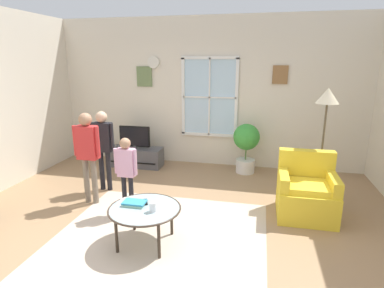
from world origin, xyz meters
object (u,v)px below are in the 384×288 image
(tv_stand, at_px, (136,157))
(cup, at_px, (153,207))
(potted_plant_by_window, at_px, (246,143))
(book_stack, at_px, (134,203))
(floor_lamp, at_px, (327,108))
(person_black_shirt, at_px, (103,142))
(television, at_px, (135,137))
(remote_near_books, at_px, (146,202))
(remote_near_cup, at_px, (142,204))
(coffee_table, at_px, (145,210))
(person_red_shirt, at_px, (88,148))
(person_pink_shirt, at_px, (126,167))
(armchair, at_px, (306,193))

(tv_stand, relative_size, cup, 9.95)
(tv_stand, distance_m, potted_plant_by_window, 2.25)
(book_stack, height_order, floor_lamp, floor_lamp)
(cup, relative_size, person_black_shirt, 0.08)
(television, height_order, remote_near_books, television)
(floor_lamp, bearing_deg, remote_near_cup, -144.35)
(television, relative_size, cup, 5.74)
(coffee_table, relative_size, floor_lamp, 0.49)
(remote_near_cup, xyz_separation_m, person_red_shirt, (-1.13, 0.79, 0.40))
(remote_near_books, bearing_deg, person_pink_shirt, 131.03)
(book_stack, xyz_separation_m, floor_lamp, (2.31, 1.63, 0.97))
(person_red_shirt, distance_m, floor_lamp, 3.50)
(television, bearing_deg, person_black_shirt, -90.60)
(armchair, xyz_separation_m, potted_plant_by_window, (-0.91, 1.57, 0.26))
(television, height_order, person_black_shirt, person_black_shirt)
(person_pink_shirt, bearing_deg, person_black_shirt, 135.29)
(potted_plant_by_window, bearing_deg, armchair, -59.92)
(tv_stand, height_order, person_pink_shirt, person_pink_shirt)
(person_pink_shirt, bearing_deg, book_stack, -59.61)
(cup, xyz_separation_m, remote_near_cup, (-0.19, 0.14, -0.04))
(person_red_shirt, height_order, person_pink_shirt, person_red_shirt)
(person_pink_shirt, relative_size, person_black_shirt, 0.83)
(person_pink_shirt, bearing_deg, remote_near_books, -48.97)
(tv_stand, bearing_deg, cup, -63.84)
(armchair, height_order, floor_lamp, floor_lamp)
(cup, relative_size, remote_near_books, 0.78)
(remote_near_cup, bearing_deg, coffee_table, -50.77)
(book_stack, xyz_separation_m, potted_plant_by_window, (1.16, 2.67, 0.11))
(coffee_table, xyz_separation_m, remote_near_cup, (-0.06, 0.08, 0.04))
(book_stack, bearing_deg, coffee_table, -19.19)
(tv_stand, relative_size, book_stack, 4.11)
(television, relative_size, armchair, 0.72)
(tv_stand, distance_m, remote_near_books, 2.77)
(remote_near_cup, height_order, potted_plant_by_window, potted_plant_by_window)
(person_red_shirt, bearing_deg, potted_plant_by_window, 40.03)
(book_stack, bearing_deg, television, 112.27)
(cup, distance_m, potted_plant_by_window, 2.92)
(book_stack, relative_size, person_red_shirt, 0.19)
(armchair, height_order, coffee_table, armchair)
(remote_near_cup, height_order, person_black_shirt, person_black_shirt)
(remote_near_cup, bearing_deg, person_pink_shirt, 126.74)
(tv_stand, relative_size, person_red_shirt, 0.79)
(armchair, distance_m, remote_near_books, 2.21)
(book_stack, height_order, cup, cup)
(armchair, xyz_separation_m, coffee_table, (-1.92, -1.15, 0.10))
(remote_near_books, xyz_separation_m, person_red_shirt, (-1.15, 0.74, 0.40))
(person_red_shirt, height_order, potted_plant_by_window, person_red_shirt)
(person_red_shirt, height_order, person_black_shirt, person_red_shirt)
(person_pink_shirt, xyz_separation_m, floor_lamp, (2.68, 1.00, 0.76))
(cup, xyz_separation_m, person_red_shirt, (-1.32, 0.93, 0.36))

